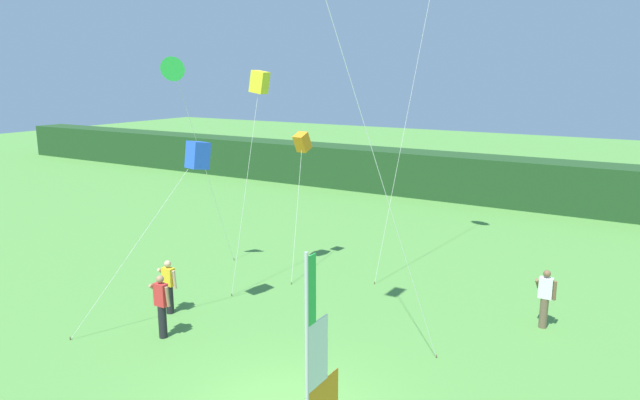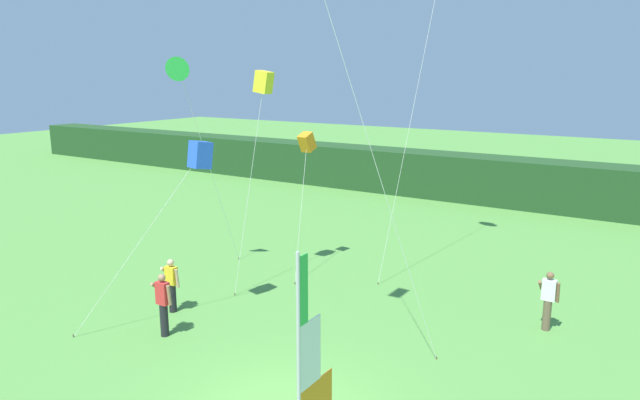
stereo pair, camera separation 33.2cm
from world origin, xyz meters
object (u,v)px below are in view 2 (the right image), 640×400
at_px(banner_flag, 309,379).
at_px(kite_orange_box_0, 307,143).
at_px(person_mid_field, 172,284).
at_px(kite_green_delta_4, 179,69).
at_px(person_far_left, 548,299).
at_px(person_near_banner, 163,303).
at_px(kite_blue_box_2, 200,155).
at_px(kite_yellow_box_3, 264,83).

xyz_separation_m(banner_flag, kite_orange_box_0, (-6.49, 9.69, 2.45)).
relative_size(person_mid_field, kite_green_delta_4, 0.22).
bearing_deg(person_far_left, kite_green_delta_4, -168.99).
distance_m(person_near_banner, person_mid_field, 1.61).
xyz_separation_m(kite_blue_box_2, kite_green_delta_4, (-2.76, 2.07, 2.32)).
relative_size(person_far_left, kite_blue_box_2, 0.33).
height_order(kite_orange_box_0, kite_blue_box_2, kite_blue_box_2).
bearing_deg(kite_orange_box_0, kite_yellow_box_3, -99.66).
distance_m(kite_orange_box_0, kite_green_delta_4, 4.92).
xyz_separation_m(person_mid_field, kite_green_delta_4, (-1.74, 2.40, 6.15)).
bearing_deg(person_mid_field, kite_blue_box_2, 17.97).
xyz_separation_m(person_far_left, kite_yellow_box_3, (-8.87, -0.93, 5.69)).
bearing_deg(person_near_banner, kite_green_delta_4, 126.90).
xyz_separation_m(kite_orange_box_0, kite_blue_box_2, (0.02, -5.30, 0.18)).
relative_size(person_far_left, kite_yellow_box_3, 0.24).
xyz_separation_m(kite_blue_box_2, kite_yellow_box_3, (-0.35, 3.34, 1.89)).
xyz_separation_m(person_mid_field, kite_yellow_box_3, (0.68, 3.67, 5.71)).
distance_m(person_mid_field, kite_orange_box_0, 6.78).
bearing_deg(kite_orange_box_0, kite_blue_box_2, -89.83).
relative_size(person_near_banner, person_far_left, 1.04).
relative_size(banner_flag, kite_orange_box_0, 0.87).
relative_size(banner_flag, person_far_left, 2.57).
height_order(person_mid_field, kite_blue_box_2, kite_blue_box_2).
bearing_deg(kite_yellow_box_3, banner_flag, -48.58).
distance_m(banner_flag, person_near_banner, 7.16).
distance_m(person_far_left, kite_yellow_box_3, 10.57).
xyz_separation_m(person_near_banner, person_mid_field, (-1.01, 1.26, -0.07)).
xyz_separation_m(banner_flag, kite_yellow_box_3, (-6.82, 7.73, 4.53)).
bearing_deg(banner_flag, person_mid_field, 151.56).
distance_m(person_mid_field, kite_green_delta_4, 6.83).
distance_m(banner_flag, kite_yellow_box_3, 11.26).
xyz_separation_m(banner_flag, person_far_left, (2.04, 8.66, -1.16)).
bearing_deg(banner_flag, kite_yellow_box_3, 131.42).
relative_size(person_near_banner, kite_blue_box_2, 0.34).
distance_m(person_near_banner, kite_orange_box_0, 7.76).
height_order(person_near_banner, kite_green_delta_4, kite_green_delta_4).
xyz_separation_m(person_mid_field, kite_blue_box_2, (1.03, 0.33, 3.82)).
distance_m(person_near_banner, kite_blue_box_2, 4.08).
bearing_deg(person_mid_field, kite_yellow_box_3, 79.54).
height_order(kite_blue_box_2, kite_yellow_box_3, kite_yellow_box_3).
relative_size(banner_flag, kite_green_delta_4, 0.57).
relative_size(kite_orange_box_0, kite_yellow_box_3, 0.70).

